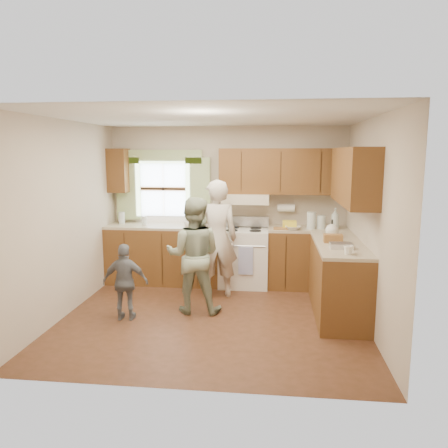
# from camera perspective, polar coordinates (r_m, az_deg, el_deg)

# --- Properties ---
(room) EXTENTS (3.80, 3.80, 3.80)m
(room) POSITION_cam_1_polar(r_m,az_deg,el_deg) (5.40, -1.53, 0.38)
(room) COLOR #412714
(room) RESTS_ON ground
(kitchen_fixtures) EXTENTS (3.80, 2.25, 2.15)m
(kitchen_fixtures) POSITION_cam_1_polar(r_m,az_deg,el_deg) (6.48, 5.21, -1.84)
(kitchen_fixtures) COLOR #41240D
(kitchen_fixtures) RESTS_ON ground
(stove) EXTENTS (0.76, 0.67, 1.07)m
(stove) POSITION_cam_1_polar(r_m,az_deg,el_deg) (6.92, 2.62, -4.24)
(stove) COLOR silver
(stove) RESTS_ON ground
(woman_left) EXTENTS (0.70, 0.54, 1.71)m
(woman_left) POSITION_cam_1_polar(r_m,az_deg,el_deg) (6.30, -1.02, -1.95)
(woman_left) COLOR beige
(woman_left) RESTS_ON ground
(woman_right) EXTENTS (0.74, 0.58, 1.52)m
(woman_right) POSITION_cam_1_polar(r_m,az_deg,el_deg) (5.73, -3.99, -4.09)
(woman_right) COLOR #233D24
(woman_right) RESTS_ON ground
(child) EXTENTS (0.58, 0.27, 0.97)m
(child) POSITION_cam_1_polar(r_m,az_deg,el_deg) (5.64, -12.75, -7.41)
(child) COLOR slate
(child) RESTS_ON ground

